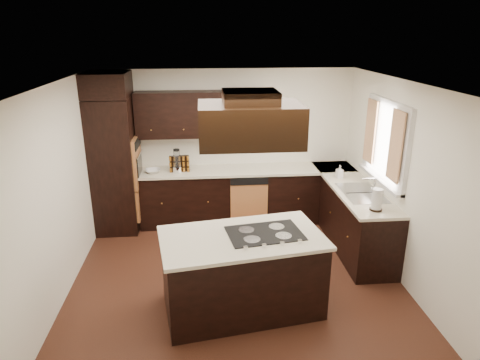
# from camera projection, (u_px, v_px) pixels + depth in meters

# --- Properties ---
(floor) EXTENTS (4.20, 4.20, 0.02)m
(floor) POSITION_uv_depth(u_px,v_px,m) (237.00, 279.00, 5.60)
(floor) COLOR brown
(floor) RESTS_ON ground
(ceiling) EXTENTS (4.20, 4.20, 0.02)m
(ceiling) POSITION_uv_depth(u_px,v_px,m) (236.00, 83.00, 4.77)
(ceiling) COLOR white
(ceiling) RESTS_ON ground
(wall_back) EXTENTS (4.20, 0.02, 2.50)m
(wall_back) POSITION_uv_depth(u_px,v_px,m) (226.00, 145.00, 7.17)
(wall_back) COLOR white
(wall_back) RESTS_ON ground
(wall_front) EXTENTS (4.20, 0.02, 2.50)m
(wall_front) POSITION_uv_depth(u_px,v_px,m) (259.00, 287.00, 3.20)
(wall_front) COLOR white
(wall_front) RESTS_ON ground
(wall_left) EXTENTS (0.02, 4.20, 2.50)m
(wall_left) POSITION_uv_depth(u_px,v_px,m) (57.00, 194.00, 5.01)
(wall_left) COLOR white
(wall_left) RESTS_ON ground
(wall_right) EXTENTS (0.02, 4.20, 2.50)m
(wall_right) POSITION_uv_depth(u_px,v_px,m) (403.00, 183.00, 5.37)
(wall_right) COLOR white
(wall_right) RESTS_ON ground
(oven_column) EXTENTS (0.65, 0.75, 2.12)m
(oven_column) POSITION_uv_depth(u_px,v_px,m) (115.00, 166.00, 6.70)
(oven_column) COLOR black
(oven_column) RESTS_ON floor
(wall_oven_face) EXTENTS (0.05, 0.62, 0.78)m
(wall_oven_face) POSITION_uv_depth(u_px,v_px,m) (137.00, 162.00, 6.71)
(wall_oven_face) COLOR #D58549
(wall_oven_face) RESTS_ON oven_column
(base_cabinets_back) EXTENTS (2.93, 0.60, 0.88)m
(base_cabinets_back) POSITION_uv_depth(u_px,v_px,m) (230.00, 196.00, 7.15)
(base_cabinets_back) COLOR black
(base_cabinets_back) RESTS_ON floor
(base_cabinets_right) EXTENTS (0.60, 2.40, 0.88)m
(base_cabinets_right) POSITION_uv_depth(u_px,v_px,m) (350.00, 214.00, 6.45)
(base_cabinets_right) COLOR black
(base_cabinets_right) RESTS_ON floor
(countertop_back) EXTENTS (2.93, 0.63, 0.04)m
(countertop_back) POSITION_uv_depth(u_px,v_px,m) (230.00, 171.00, 6.98)
(countertop_back) COLOR beige
(countertop_back) RESTS_ON base_cabinets_back
(countertop_right) EXTENTS (0.63, 2.40, 0.04)m
(countertop_right) POSITION_uv_depth(u_px,v_px,m) (352.00, 186.00, 6.30)
(countertop_right) COLOR beige
(countertop_right) RESTS_ON base_cabinets_right
(upper_cabinets) EXTENTS (2.00, 0.34, 0.72)m
(upper_cabinets) POSITION_uv_depth(u_px,v_px,m) (199.00, 114.00, 6.78)
(upper_cabinets) COLOR black
(upper_cabinets) RESTS_ON wall_back
(dishwasher_front) EXTENTS (0.60, 0.05, 0.72)m
(dishwasher_front) POSITION_uv_depth(u_px,v_px,m) (249.00, 205.00, 6.91)
(dishwasher_front) COLOR #D58549
(dishwasher_front) RESTS_ON floor
(window_frame) EXTENTS (0.06, 1.32, 1.12)m
(window_frame) POSITION_uv_depth(u_px,v_px,m) (386.00, 142.00, 5.75)
(window_frame) COLOR silver
(window_frame) RESTS_ON wall_right
(window_pane) EXTENTS (0.00, 1.20, 1.00)m
(window_pane) POSITION_uv_depth(u_px,v_px,m) (388.00, 142.00, 5.75)
(window_pane) COLOR white
(window_pane) RESTS_ON wall_right
(curtain_left) EXTENTS (0.02, 0.34, 0.90)m
(curtain_left) POSITION_uv_depth(u_px,v_px,m) (396.00, 146.00, 5.33)
(curtain_left) COLOR #FCE3BA
(curtain_left) RESTS_ON wall_right
(curtain_right) EXTENTS (0.02, 0.34, 0.90)m
(curtain_right) POSITION_uv_depth(u_px,v_px,m) (370.00, 131.00, 6.12)
(curtain_right) COLOR #FCE3BA
(curtain_right) RESTS_ON wall_right
(sink_rim) EXTENTS (0.52, 0.84, 0.01)m
(sink_rim) POSITION_uv_depth(u_px,v_px,m) (361.00, 193.00, 5.96)
(sink_rim) COLOR silver
(sink_rim) RESTS_ON countertop_right
(island) EXTENTS (1.86, 1.20, 0.88)m
(island) POSITION_uv_depth(u_px,v_px,m) (242.00, 274.00, 4.87)
(island) COLOR black
(island) RESTS_ON floor
(island_top) EXTENTS (1.93, 1.28, 0.04)m
(island_top) POSITION_uv_depth(u_px,v_px,m) (242.00, 238.00, 4.72)
(island_top) COLOR beige
(island_top) RESTS_ON island
(cooktop) EXTENTS (0.89, 0.67, 0.01)m
(cooktop) POSITION_uv_depth(u_px,v_px,m) (265.00, 233.00, 4.77)
(cooktop) COLOR black
(cooktop) RESTS_ON island_top
(range_hood) EXTENTS (1.05, 0.72, 0.42)m
(range_hood) POSITION_uv_depth(u_px,v_px,m) (250.00, 124.00, 4.38)
(range_hood) COLOR black
(range_hood) RESTS_ON ceiling
(hood_duct) EXTENTS (0.55, 0.50, 0.13)m
(hood_duct) POSITION_uv_depth(u_px,v_px,m) (250.00, 97.00, 4.29)
(hood_duct) COLOR black
(hood_duct) RESTS_ON ceiling
(blender_base) EXTENTS (0.15, 0.15, 0.10)m
(blender_base) POSITION_uv_depth(u_px,v_px,m) (177.00, 169.00, 6.82)
(blender_base) COLOR silver
(blender_base) RESTS_ON countertop_back
(blender_pitcher) EXTENTS (0.13, 0.13, 0.26)m
(blender_pitcher) POSITION_uv_depth(u_px,v_px,m) (177.00, 159.00, 6.76)
(blender_pitcher) COLOR silver
(blender_pitcher) RESTS_ON blender_base
(spice_rack) EXTENTS (0.32, 0.11, 0.26)m
(spice_rack) POSITION_uv_depth(u_px,v_px,m) (179.00, 164.00, 6.84)
(spice_rack) COLOR black
(spice_rack) RESTS_ON countertop_back
(mixing_bowl) EXTENTS (0.28, 0.28, 0.06)m
(mixing_bowl) POSITION_uv_depth(u_px,v_px,m) (153.00, 171.00, 6.81)
(mixing_bowl) COLOR silver
(mixing_bowl) RESTS_ON countertop_back
(soap_bottle) EXTENTS (0.10, 0.10, 0.20)m
(soap_bottle) POSITION_uv_depth(u_px,v_px,m) (340.00, 172.00, 6.54)
(soap_bottle) COLOR silver
(soap_bottle) RESTS_ON countertop_right
(paper_towel) EXTENTS (0.16, 0.16, 0.29)m
(paper_towel) POSITION_uv_depth(u_px,v_px,m) (377.00, 200.00, 5.35)
(paper_towel) COLOR silver
(paper_towel) RESTS_ON countertop_right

